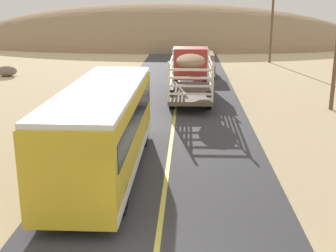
{
  "coord_description": "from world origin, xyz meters",
  "views": [
    {
      "loc": [
        0.77,
        -7.89,
        6.13
      ],
      "look_at": [
        0.0,
        8.05,
        1.61
      ],
      "focal_mm": 47.04,
      "sensor_mm": 36.0,
      "label": 1
    }
  ],
  "objects": [
    {
      "name": "livestock_truck",
      "position": [
        0.86,
        22.04,
        1.79
      ],
      "size": [
        2.53,
        9.7,
        3.02
      ],
      "color": "#B2332D",
      "rests_on": "road_surface"
    },
    {
      "name": "distant_hill",
      "position": [
        -3.16,
        56.37,
        0.0
      ],
      "size": [
        57.44,
        21.94,
        11.92
      ],
      "primitive_type": "ellipsoid",
      "color": "#997C5A",
      "rests_on": "ground"
    },
    {
      "name": "boulder_far_horizon",
      "position": [
        -14.76,
        28.69,
        0.43
      ],
      "size": [
        1.72,
        1.44,
        0.86
      ],
      "primitive_type": "ellipsoid",
      "color": "#756656",
      "rests_on": "ground"
    },
    {
      "name": "bus",
      "position": [
        -2.3,
        7.26,
        1.75
      ],
      "size": [
        2.54,
        10.0,
        3.21
      ],
      "color": "gold",
      "rests_on": "road_surface"
    },
    {
      "name": "power_pole_far",
      "position": [
        9.16,
        38.54,
        3.83
      ],
      "size": [
        2.2,
        0.24,
        7.1
      ],
      "color": "brown",
      "rests_on": "ground"
    },
    {
      "name": "car_far",
      "position": [
        1.94,
        29.65,
        1.09
      ],
      "size": [
        1.9,
        4.62,
        1.93
      ],
      "color": "#8C7259",
      "rests_on": "road_surface"
    }
  ]
}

